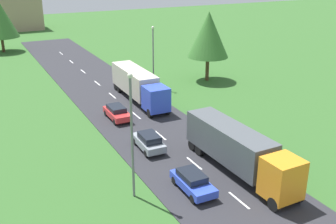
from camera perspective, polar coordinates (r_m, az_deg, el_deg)
The scene contains 10 objects.
road at distance 28.69m, azimuth 11.74°, elevation -13.61°, with size 10.00×140.00×0.06m, color #2B2B30.
truck_second at distance 32.14m, azimuth 9.97°, elevation -5.21°, with size 2.68×11.95×3.54m.
truck_third at distance 48.25m, azimuth -4.27°, elevation 3.97°, with size 2.73×12.57×3.59m.
car_third at distance 29.89m, azimuth 3.54°, elevation -9.87°, with size 1.87×4.18×1.41m.
car_fourth at distance 35.95m, azimuth -2.75°, elevation -4.20°, with size 1.91×4.09×1.54m.
car_fifth at distance 43.13m, azimuth -7.29°, elevation -0.04°, with size 1.82×4.25×1.41m.
lamppost_second at distance 27.40m, azimuth -5.18°, elevation -2.79°, with size 0.36×0.36×9.24m.
lamppost_third at distance 52.87m, azimuth -2.13°, elevation 8.27°, with size 0.36×0.36×8.19m.
tree_pine at distance 56.14m, azimuth 5.80°, elevation 10.93°, with size 5.69×5.69×9.66m.
distant_building at distance 107.33m, azimuth -20.89°, elevation 13.01°, with size 11.58×8.22×7.82m, color #9E846B.
Camera 1 is at (-15.62, 6.53, 16.04)m, focal length 42.71 mm.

